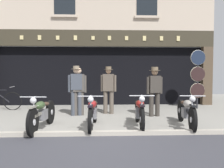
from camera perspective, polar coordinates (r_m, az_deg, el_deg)
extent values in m
cube|color=gray|center=(10.69, -2.52, -5.33)|extent=(21.96, 10.00, 0.08)
cube|color=#AEA596|center=(5.86, -2.31, -11.86)|extent=(21.96, 0.16, 0.18)
cube|color=black|center=(12.88, -2.58, 2.07)|extent=(9.16, 4.00, 2.60)
cube|color=#4C3D2D|center=(11.78, 21.30, 1.78)|extent=(0.44, 0.36, 2.60)
cube|color=black|center=(11.13, -2.55, 2.59)|extent=(8.77, 0.03, 2.18)
cube|color=#342E21|center=(10.80, -2.56, 10.67)|extent=(9.96, 0.24, 0.70)
cube|color=#DBC684|center=(11.17, -20.50, 10.22)|extent=(0.14, 0.03, 0.17)
cube|color=#DBC684|center=(10.97, -16.69, 10.42)|extent=(0.14, 0.03, 0.20)
cube|color=#DBC684|center=(10.82, -12.66, 10.58)|extent=(0.14, 0.03, 0.17)
cube|color=#DBC684|center=(10.71, -8.61, 10.69)|extent=(0.14, 0.03, 0.20)
cube|color=#DBC684|center=(10.67, -4.48, 10.75)|extent=(0.14, 0.03, 0.16)
cube|color=#DBC684|center=(10.67, -0.61, 10.76)|extent=(0.14, 0.03, 0.18)
cube|color=#DBC684|center=(10.72, 3.45, 10.72)|extent=(0.14, 0.03, 0.17)
cube|color=#DBC684|center=(10.83, 7.64, 10.61)|extent=(0.14, 0.03, 0.21)
cube|color=#DBC684|center=(10.99, 11.55, 10.47)|extent=(0.14, 0.03, 0.19)
cube|color=#DBC684|center=(11.20, 15.31, 10.29)|extent=(0.14, 0.03, 0.22)
cube|color=#BDAA95|center=(11.20, -2.58, 18.83)|extent=(9.96, 0.40, 2.53)
cube|color=black|center=(11.10, -11.08, 18.93)|extent=(0.90, 0.02, 1.30)
cube|color=#BDAA95|center=(10.89, -11.08, 15.44)|extent=(1.10, 0.12, 0.10)
cube|color=black|center=(11.19, 8.24, 18.83)|extent=(0.90, 0.02, 1.30)
cube|color=#BDAA95|center=(10.98, 8.25, 15.37)|extent=(1.10, 0.12, 0.10)
cylinder|color=black|center=(5.95, -18.18, -8.56)|extent=(0.13, 0.67, 0.67)
cylinder|color=silver|center=(5.95, -18.18, -8.56)|extent=(0.11, 0.16, 0.15)
cylinder|color=black|center=(7.26, -14.30, -6.41)|extent=(0.14, 0.67, 0.67)
cylinder|color=silver|center=(7.26, -14.30, -6.41)|extent=(0.12, 0.16, 0.15)
cube|color=gray|center=(6.58, -16.06, -6.36)|extent=(0.18, 1.30, 0.07)
cube|color=slate|center=(6.59, -16.05, -6.96)|extent=(0.23, 0.34, 0.26)
ellipsoid|color=#344829|center=(6.39, -16.56, -4.82)|extent=(0.26, 0.48, 0.20)
ellipsoid|color=#38281E|center=(6.79, -15.41, -4.52)|extent=(0.22, 0.32, 0.10)
cube|color=gray|center=(5.89, -18.23, -5.18)|extent=(0.13, 0.37, 0.04)
sphere|color=silver|center=(5.93, -18.06, -3.71)|extent=(0.15, 0.15, 0.15)
cylinder|color=silver|center=(5.92, -18.07, -2.94)|extent=(0.62, 0.08, 0.02)
cylinder|color=silver|center=(5.94, -18.09, -5.74)|extent=(0.06, 0.29, 0.60)
cylinder|color=black|center=(5.88, -5.10, -8.58)|extent=(0.11, 0.67, 0.67)
cylinder|color=silver|center=(5.88, -5.10, -8.58)|extent=(0.11, 0.15, 0.15)
cylinder|color=black|center=(7.28, -4.02, -6.32)|extent=(0.12, 0.67, 0.67)
cylinder|color=silver|center=(7.28, -4.02, -6.32)|extent=(0.12, 0.15, 0.15)
cube|color=black|center=(6.56, -4.51, -6.30)|extent=(0.14, 1.32, 0.07)
cube|color=slate|center=(6.57, -4.50, -6.90)|extent=(0.22, 0.33, 0.26)
ellipsoid|color=maroon|center=(6.36, -4.65, -4.77)|extent=(0.25, 0.47, 0.20)
ellipsoid|color=#38281E|center=(6.79, -4.32, -4.45)|extent=(0.22, 0.31, 0.10)
cube|color=black|center=(5.82, -5.12, -5.18)|extent=(0.12, 0.36, 0.04)
sphere|color=silver|center=(5.86, -5.07, -3.67)|extent=(0.15, 0.15, 0.15)
cylinder|color=silver|center=(5.85, -5.08, -2.89)|extent=(0.62, 0.06, 0.02)
cylinder|color=silver|center=(5.86, -5.08, -5.73)|extent=(0.05, 0.25, 0.61)
cylinder|color=black|center=(6.04, 7.09, -8.31)|extent=(0.11, 0.66, 0.66)
cylinder|color=silver|center=(6.04, 7.09, -8.31)|extent=(0.11, 0.15, 0.14)
cylinder|color=black|center=(7.33, 5.96, -6.30)|extent=(0.12, 0.66, 0.66)
cylinder|color=silver|center=(7.33, 5.96, -6.30)|extent=(0.12, 0.15, 0.14)
cube|color=black|center=(6.66, 6.47, -6.19)|extent=(0.14, 1.21, 0.07)
cube|color=slate|center=(6.68, 6.47, -6.78)|extent=(0.22, 0.33, 0.26)
ellipsoid|color=maroon|center=(6.48, 6.62, -4.67)|extent=(0.25, 0.47, 0.20)
ellipsoid|color=#38281E|center=(6.87, 6.29, -4.39)|extent=(0.22, 0.31, 0.10)
cube|color=black|center=(5.99, 7.11, -5.03)|extent=(0.12, 0.37, 0.04)
sphere|color=silver|center=(6.03, 7.05, -3.53)|extent=(0.15, 0.15, 0.15)
cylinder|color=silver|center=(6.02, 7.06, -2.77)|extent=(0.62, 0.06, 0.02)
cylinder|color=silver|center=(6.03, 7.06, -5.53)|extent=(0.05, 0.24, 0.62)
cylinder|color=black|center=(6.30, 18.45, -8.00)|extent=(0.15, 0.66, 0.65)
cylinder|color=silver|center=(6.30, 18.45, -8.00)|extent=(0.12, 0.16, 0.14)
cylinder|color=black|center=(7.68, 15.87, -5.99)|extent=(0.16, 0.66, 0.65)
cylinder|color=silver|center=(7.68, 15.87, -5.99)|extent=(0.13, 0.16, 0.14)
cube|color=black|center=(6.97, 17.05, -5.92)|extent=(0.24, 1.32, 0.07)
cube|color=slate|center=(6.98, 17.04, -6.49)|extent=(0.24, 0.34, 0.26)
ellipsoid|color=gray|center=(6.77, 17.39, -4.47)|extent=(0.28, 0.48, 0.20)
ellipsoid|color=#38281E|center=(7.19, 16.62, -4.19)|extent=(0.24, 0.32, 0.10)
cube|color=black|center=(6.24, 18.50, -4.87)|extent=(0.15, 0.37, 0.04)
sphere|color=silver|center=(6.28, 18.40, -3.41)|extent=(0.15, 0.15, 0.15)
cylinder|color=silver|center=(6.27, 18.41, -2.68)|extent=(0.62, 0.10, 0.02)
cylinder|color=silver|center=(6.29, 18.41, -5.33)|extent=(0.07, 0.26, 0.61)
cylinder|color=#3D424C|center=(8.39, -7.62, -4.28)|extent=(0.15, 0.15, 0.90)
cylinder|color=#3D424C|center=(8.38, -9.13, -4.30)|extent=(0.15, 0.15, 0.90)
cube|color=#3D424C|center=(8.32, -8.41, 0.52)|extent=(0.41, 0.27, 0.54)
cube|color=white|center=(8.44, -8.44, 0.99)|extent=(0.14, 0.04, 0.30)
cube|color=black|center=(8.45, -8.44, 0.92)|extent=(0.05, 0.02, 0.28)
cylinder|color=#3D424C|center=(8.34, -6.79, 0.14)|extent=(0.09, 0.09, 0.58)
cylinder|color=#3D424C|center=(8.32, -10.02, 0.11)|extent=(0.09, 0.09, 0.58)
sphere|color=beige|center=(8.32, -8.43, 3.14)|extent=(0.20, 0.20, 0.20)
cylinder|color=#7F705B|center=(8.32, -8.43, 3.51)|extent=(0.34, 0.34, 0.01)
cylinder|color=#7F705B|center=(8.32, -8.44, 3.89)|extent=(0.21, 0.21, 0.11)
cylinder|color=brown|center=(8.64, -0.11, -4.28)|extent=(0.15, 0.15, 0.83)
cylinder|color=brown|center=(8.67, -1.55, -4.25)|extent=(0.15, 0.15, 0.83)
cube|color=brown|center=(8.60, -0.84, 0.36)|extent=(0.42, 0.29, 0.60)
cube|color=white|center=(8.71, -0.72, 0.87)|extent=(0.14, 0.05, 0.34)
cube|color=#47234C|center=(8.72, -0.70, 0.79)|extent=(0.05, 0.02, 0.31)
cylinder|color=brown|center=(8.56, 0.72, 0.16)|extent=(0.09, 0.09, 0.58)
cylinder|color=brown|center=(8.64, -2.38, 0.18)|extent=(0.09, 0.09, 0.58)
sphere|color=tan|center=(8.59, -0.84, 3.08)|extent=(0.19, 0.19, 0.19)
cylinder|color=brown|center=(8.59, -0.84, 3.43)|extent=(0.33, 0.33, 0.01)
cylinder|color=brown|center=(8.59, -0.84, 3.79)|extent=(0.20, 0.20, 0.11)
cylinder|color=#38332D|center=(8.33, 10.64, -4.65)|extent=(0.15, 0.15, 0.82)
cylinder|color=#38332D|center=(8.24, 9.24, -4.72)|extent=(0.15, 0.15, 0.82)
cube|color=#38332D|center=(8.22, 9.99, -0.04)|extent=(0.41, 0.28, 0.57)
cube|color=silver|center=(8.33, 9.68, 0.46)|extent=(0.14, 0.04, 0.32)
cube|color=maroon|center=(8.34, 9.65, 0.39)|extent=(0.05, 0.02, 0.29)
cylinder|color=#38332D|center=(8.32, 11.47, -0.30)|extent=(0.09, 0.09, 0.56)
cylinder|color=#38332D|center=(8.14, 8.46, -0.34)|extent=(0.09, 0.09, 0.56)
sphere|color=#9E7A5B|center=(8.21, 10.01, 2.74)|extent=(0.22, 0.22, 0.22)
cylinder|color=brown|center=(8.21, 10.02, 3.16)|extent=(0.37, 0.37, 0.01)
cylinder|color=brown|center=(8.21, 10.02, 3.57)|extent=(0.23, 0.23, 0.12)
cylinder|color=#47423D|center=(8.42, -7.15, -4.48)|extent=(0.15, 0.15, 0.84)
cylinder|color=#47423D|center=(8.40, -8.65, -4.51)|extent=(0.15, 0.15, 0.84)
cube|color=#47423D|center=(8.35, -7.93, 0.26)|extent=(0.42, 0.29, 0.60)
cube|color=white|center=(8.46, -8.03, 0.78)|extent=(0.14, 0.05, 0.33)
cube|color=black|center=(8.47, -8.04, 0.70)|extent=(0.05, 0.02, 0.31)
cylinder|color=#47423D|center=(8.38, -6.34, 0.03)|extent=(0.09, 0.09, 0.59)
cylinder|color=#47423D|center=(8.32, -9.54, -0.02)|extent=(0.09, 0.09, 0.59)
sphere|color=beige|center=(8.34, -7.96, 3.12)|extent=(0.22, 0.22, 0.22)
cylinder|color=#232328|center=(10.34, 19.48, 0.81)|extent=(0.06, 0.06, 2.29)
cylinder|color=#192338|center=(10.33, 19.61, 5.89)|extent=(0.58, 0.03, 0.58)
torus|color=silver|center=(10.34, 19.58, 5.89)|extent=(0.61, 0.04, 0.61)
cylinder|color=black|center=(10.31, 19.55, 2.22)|extent=(0.58, 0.03, 0.58)
torus|color=beige|center=(10.33, 19.52, 2.22)|extent=(0.61, 0.04, 0.61)
cylinder|color=black|center=(10.34, 19.48, -1.44)|extent=(0.58, 0.03, 0.58)
torus|color=beige|center=(10.35, 19.45, -1.43)|extent=(0.61, 0.04, 0.61)
cube|color=silver|center=(11.28, -16.10, 3.92)|extent=(0.68, 0.02, 0.91)
cube|color=#511E19|center=(11.28, -16.14, 5.73)|extent=(0.68, 0.01, 0.20)
cube|color=beige|center=(11.54, -20.76, 4.44)|extent=(0.83, 0.02, 0.91)
cube|color=#1E3323|center=(11.55, -20.81, 6.22)|extent=(0.83, 0.01, 0.20)
torus|color=black|center=(10.26, -22.37, -3.76)|extent=(0.72, 0.04, 0.72)
cylinder|color=black|center=(10.39, -24.47, -2.73)|extent=(0.57, 0.04, 0.46)
cylinder|color=silver|center=(10.21, -22.43, -0.64)|extent=(0.02, 0.50, 0.02)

